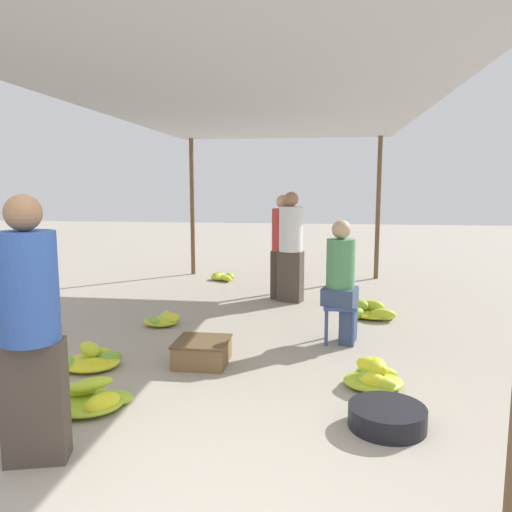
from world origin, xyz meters
The scene contains 16 objects.
canopy_post_back_left centered at (-1.71, 7.03, 1.27)m, with size 0.08×0.08×2.54m, color brown.
canopy_post_back_right centered at (1.71, 7.03, 1.27)m, with size 0.08×0.08×2.54m, color brown.
canopy_tarp centered at (0.00, 3.67, 2.56)m, with size 3.82×7.13×0.04m, color #B2B2B7.
vendor_foreground centered at (-0.96, 0.55, 0.85)m, with size 0.43×0.43×1.63m.
stool centered at (0.94, 3.15, 0.34)m, with size 0.34×0.34×0.42m.
vendor_seated centered at (0.96, 3.16, 0.69)m, with size 0.41×0.41×1.32m.
basin_black centered at (1.22, 1.27, 0.08)m, with size 0.54×0.54×0.15m.
banana_pile_left_0 centered at (-0.97, 1.24, 0.08)m, with size 0.63×0.60×0.24m.
banana_pile_left_1 centered at (-1.16, 3.56, 0.06)m, with size 0.44×0.54×0.14m.
banana_pile_left_2 centered at (-1.36, 2.08, 0.07)m, with size 0.60×0.50×0.24m.
banana_pile_left_3 centered at (-1.02, 6.48, 0.06)m, with size 0.46×0.46×0.14m.
banana_pile_right_0 centered at (1.20, 1.97, 0.10)m, with size 0.50×0.47×0.26m.
banana_pile_right_1 centered at (1.37, 4.27, 0.08)m, with size 0.63×0.63×0.22m.
crate_near centered at (-0.37, 2.32, 0.12)m, with size 0.50×0.50×0.23m.
shopper_walking_mid centered at (0.16, 5.17, 0.80)m, with size 0.35×0.35×1.55m.
shopper_walking_far centered at (0.28, 5.02, 0.83)m, with size 0.43×0.43×1.59m.
Camera 1 is at (0.76, -2.12, 1.68)m, focal length 35.00 mm.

